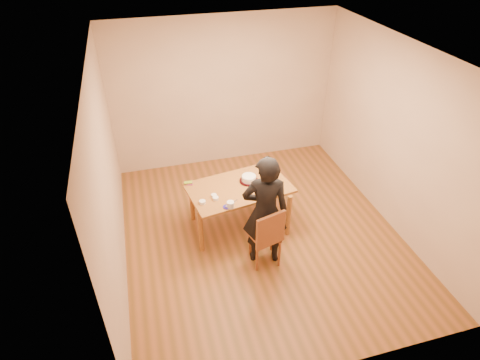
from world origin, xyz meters
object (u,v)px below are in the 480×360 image
object	(u,v)px
cake	(249,178)
dining_table	(239,188)
cake_plate	(249,181)
dining_chair	(265,235)
person	(265,211)

from	to	relation	value
cake	dining_table	bearing A→B (deg)	-151.84
cake_plate	cake	size ratio (longest dim) A/B	1.29
dining_table	cake_plate	bearing A→B (deg)	18.86
dining_chair	person	xyz separation A→B (m)	(0.00, 0.05, 0.38)
dining_table	dining_chair	bearing A→B (deg)	-88.35
dining_chair	cake_plate	world-z (taller)	cake_plate
dining_table	dining_chair	size ratio (longest dim) A/B	3.92
cake	person	bearing A→B (deg)	-91.66
dining_chair	cake	xyz separation A→B (m)	(0.02, 0.87, 0.35)
dining_chair	cake_plate	bearing A→B (deg)	73.22
cake_plate	person	size ratio (longest dim) A/B	0.16
dining_table	cake	bearing A→B (deg)	18.86
dining_table	cake_plate	size ratio (longest dim) A/B	5.35
dining_chair	cake	world-z (taller)	cake
person	cake_plate	bearing A→B (deg)	-78.26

